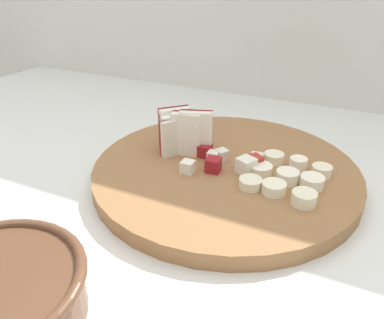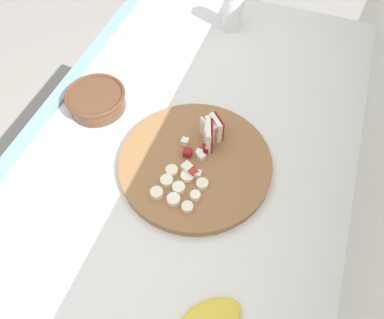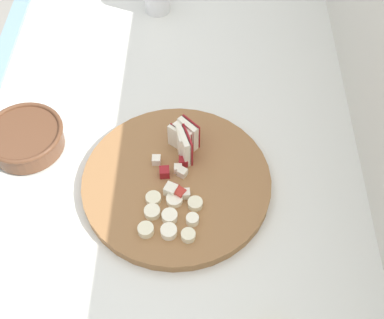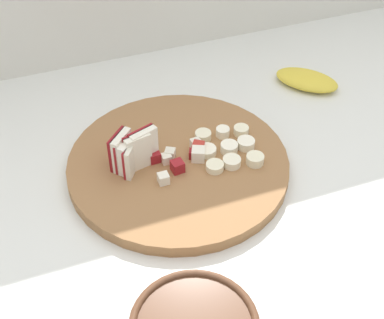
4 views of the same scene
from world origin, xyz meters
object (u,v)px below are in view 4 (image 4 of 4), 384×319
object	(u,v)px
apple_dice_pile	(181,157)
banana_slice_rows	(229,148)
cutting_board	(178,165)
banana_peel	(307,80)
apple_wedge_fan	(132,152)

from	to	relation	value
apple_dice_pile	banana_slice_rows	bearing A→B (deg)	-3.74
cutting_board	banana_slice_rows	distance (m)	0.09
banana_slice_rows	banana_peel	bearing A→B (deg)	33.26
banana_slice_rows	banana_peel	size ratio (longest dim) A/B	0.92
banana_peel	apple_wedge_fan	bearing A→B (deg)	-161.60
cutting_board	apple_dice_pile	xyz separation A→B (m)	(0.00, -0.00, 0.02)
banana_slice_rows	banana_peel	xyz separation A→B (m)	(0.23, 0.15, -0.02)
apple_dice_pile	banana_peel	xyz separation A→B (m)	(0.31, 0.14, -0.02)
apple_dice_pile	banana_slice_rows	xyz separation A→B (m)	(0.08, -0.01, -0.00)
apple_wedge_fan	banana_peel	size ratio (longest dim) A/B	0.67
apple_wedge_fan	apple_dice_pile	size ratio (longest dim) A/B	0.87
apple_dice_pile	banana_slice_rows	distance (m)	0.08
apple_wedge_fan	banana_slice_rows	xyz separation A→B (m)	(0.16, -0.02, -0.02)
cutting_board	banana_slice_rows	size ratio (longest dim) A/B	3.17
banana_slice_rows	apple_wedge_fan	bearing A→B (deg)	172.19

